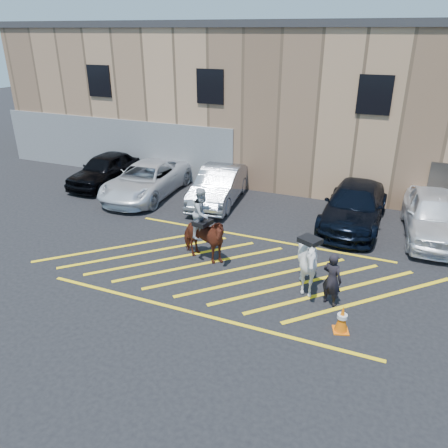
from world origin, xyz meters
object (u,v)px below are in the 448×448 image
at_px(mounted_bay, 203,232).
at_px(saddled_white, 308,263).
at_px(car_white_suv, 435,215).
at_px(traffic_cone, 342,319).
at_px(car_black_suv, 106,169).
at_px(car_white_pickup, 146,180).
at_px(car_silver_sedan, 219,185).
at_px(car_blue_suv, 354,205).
at_px(handler, 332,279).

xyz_separation_m(mounted_bay, saddled_white, (3.52, -0.53, -0.08)).
distance_m(car_white_suv, traffic_cone, 7.19).
height_order(car_black_suv, car_white_pickup, car_black_suv).
xyz_separation_m(car_silver_sedan, car_blue_suv, (5.71, -0.15, -0.00)).
distance_m(car_white_pickup, saddled_white, 9.90).
xyz_separation_m(car_silver_sedan, car_white_suv, (8.51, -0.23, 0.08)).
bearing_deg(car_white_suv, saddled_white, -127.47).
relative_size(car_blue_suv, handler, 3.37).
xyz_separation_m(handler, saddled_white, (-0.75, 0.38, 0.14)).
xyz_separation_m(car_blue_suv, mounted_bay, (-4.11, -4.90, 0.24)).
bearing_deg(car_blue_suv, handler, -87.19).
distance_m(car_white_pickup, traffic_cone, 11.73).
bearing_deg(traffic_cone, mounted_bay, 157.00).
bearing_deg(car_silver_sedan, traffic_cone, -54.78).
bearing_deg(car_white_suv, handler, -119.84).
relative_size(car_black_suv, saddled_white, 2.08).
relative_size(car_silver_sedan, mounted_bay, 1.87).
relative_size(car_white_pickup, car_blue_suv, 1.01).
bearing_deg(car_white_suv, car_black_suv, 173.49).
distance_m(car_silver_sedan, car_white_suv, 8.51).
distance_m(car_black_suv, car_blue_suv, 11.72).
height_order(car_white_pickup, saddled_white, saddled_white).
relative_size(car_black_suv, traffic_cone, 6.08).
height_order(handler, mounted_bay, mounted_bay).
distance_m(car_blue_suv, car_white_suv, 2.80).
distance_m(car_black_suv, traffic_cone, 14.29).
xyz_separation_m(car_blue_suv, traffic_cone, (0.64, -6.91, -0.39)).
height_order(mounted_bay, traffic_cone, mounted_bay).
xyz_separation_m(car_white_pickup, car_blue_suv, (9.08, 0.35, 0.02)).
xyz_separation_m(car_white_pickup, car_white_suv, (11.87, 0.27, 0.10)).
distance_m(saddled_white, traffic_cone, 2.00).
relative_size(car_white_suv, handler, 3.17).
xyz_separation_m(car_black_suv, saddled_white, (11.13, -5.70, 0.16)).
bearing_deg(car_white_pickup, car_black_suv, 163.61).
height_order(car_silver_sedan, handler, handler).
bearing_deg(car_white_suv, traffic_cone, -112.68).
bearing_deg(mounted_bay, car_silver_sedan, 107.62).
bearing_deg(car_white_pickup, traffic_cone, -37.38).
relative_size(mounted_bay, saddled_white, 1.16).
xyz_separation_m(car_blue_suv, car_white_suv, (2.80, -0.07, 0.08)).
bearing_deg(car_black_suv, handler, -26.36).
relative_size(mounted_bay, traffic_cone, 3.40).
bearing_deg(car_white_suv, mounted_bay, -150.23).
height_order(car_silver_sedan, traffic_cone, car_silver_sedan).
distance_m(car_silver_sedan, traffic_cone, 9.51).
bearing_deg(car_black_suv, mounted_bay, -33.41).
height_order(car_silver_sedan, mounted_bay, mounted_bay).
relative_size(car_silver_sedan, car_blue_suv, 0.88).
relative_size(car_black_suv, car_white_suv, 0.90).
bearing_deg(car_blue_suv, saddled_white, -94.97).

